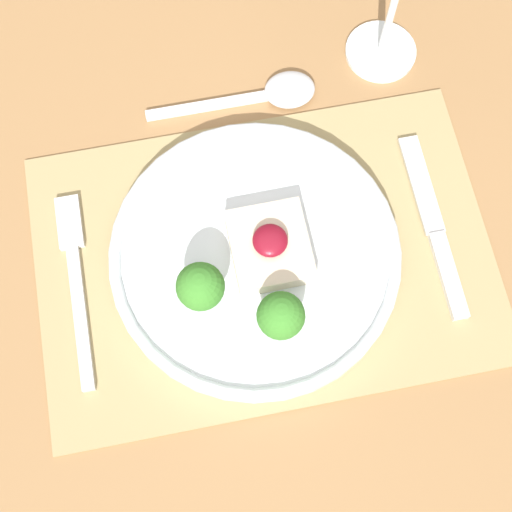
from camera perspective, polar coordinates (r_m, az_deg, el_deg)
ground_plane at (r=1.43m, az=0.32°, el=-9.92°), size 8.00×8.00×0.00m
dining_table at (r=0.79m, az=0.58°, el=-2.19°), size 1.48×0.96×0.74m
placemat at (r=0.70m, az=0.65°, el=-0.08°), size 0.45×0.30×0.00m
dinner_plate at (r=0.69m, az=-0.04°, el=-0.39°), size 0.28×0.28×0.07m
fork at (r=0.72m, az=-14.24°, el=-1.45°), size 0.02×0.20×0.01m
knife at (r=0.73m, az=14.27°, el=1.51°), size 0.02×0.20×0.01m
spoon at (r=0.78m, az=1.45°, el=12.93°), size 0.18×0.05×0.02m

